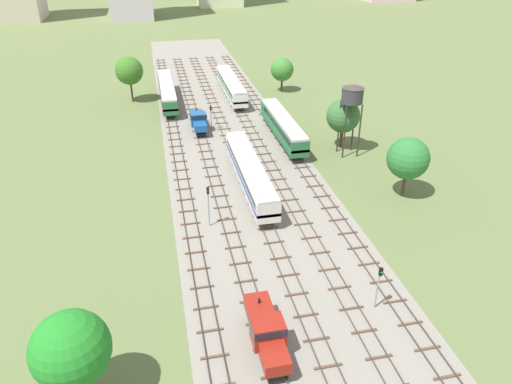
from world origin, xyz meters
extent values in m
plane|color=#5B6B3D|center=(0.00, 56.00, 0.00)|extent=(480.00, 480.00, 0.00)
cube|color=gray|center=(0.00, 56.00, 0.00)|extent=(21.80, 176.00, 0.01)
cube|color=#47382D|center=(-9.62, 57.00, 0.22)|extent=(0.07, 126.00, 0.15)
cube|color=#47382D|center=(-8.18, 57.00, 0.22)|extent=(0.07, 126.00, 0.15)
cube|color=brown|center=(-8.90, 13.50, 0.07)|extent=(2.40, 0.22, 0.14)
cube|color=brown|center=(-8.90, 16.50, 0.07)|extent=(2.40, 0.22, 0.14)
cube|color=brown|center=(-8.90, 19.50, 0.07)|extent=(2.40, 0.22, 0.14)
cube|color=brown|center=(-8.90, 22.50, 0.07)|extent=(2.40, 0.22, 0.14)
cube|color=brown|center=(-8.90, 25.50, 0.07)|extent=(2.40, 0.22, 0.14)
cube|color=brown|center=(-8.90, 28.50, 0.07)|extent=(2.40, 0.22, 0.14)
cube|color=brown|center=(-8.90, 31.50, 0.07)|extent=(2.40, 0.22, 0.14)
cube|color=brown|center=(-8.90, 34.50, 0.07)|extent=(2.40, 0.22, 0.14)
cube|color=brown|center=(-8.90, 37.50, 0.07)|extent=(2.40, 0.22, 0.14)
cube|color=brown|center=(-8.90, 40.50, 0.07)|extent=(2.40, 0.22, 0.14)
cube|color=brown|center=(-8.90, 43.50, 0.07)|extent=(2.40, 0.22, 0.14)
cube|color=brown|center=(-8.90, 46.50, 0.07)|extent=(2.40, 0.22, 0.14)
cube|color=brown|center=(-8.90, 49.50, 0.07)|extent=(2.40, 0.22, 0.14)
cube|color=brown|center=(-8.90, 52.50, 0.07)|extent=(2.40, 0.22, 0.14)
cube|color=brown|center=(-8.90, 55.50, 0.07)|extent=(2.40, 0.22, 0.14)
cube|color=brown|center=(-8.90, 58.50, 0.07)|extent=(2.40, 0.22, 0.14)
cube|color=brown|center=(-8.90, 61.50, 0.07)|extent=(2.40, 0.22, 0.14)
cube|color=brown|center=(-8.90, 64.50, 0.07)|extent=(2.40, 0.22, 0.14)
cube|color=brown|center=(-8.90, 67.50, 0.07)|extent=(2.40, 0.22, 0.14)
cube|color=brown|center=(-8.90, 70.50, 0.07)|extent=(2.40, 0.22, 0.14)
cube|color=brown|center=(-8.90, 73.50, 0.07)|extent=(2.40, 0.22, 0.14)
cube|color=brown|center=(-8.90, 76.50, 0.07)|extent=(2.40, 0.22, 0.14)
cube|color=brown|center=(-8.90, 79.50, 0.07)|extent=(2.40, 0.22, 0.14)
cube|color=brown|center=(-8.90, 82.50, 0.07)|extent=(2.40, 0.22, 0.14)
cube|color=brown|center=(-8.90, 85.50, 0.07)|extent=(2.40, 0.22, 0.14)
cube|color=brown|center=(-8.90, 88.50, 0.07)|extent=(2.40, 0.22, 0.14)
cube|color=brown|center=(-8.90, 91.50, 0.07)|extent=(2.40, 0.22, 0.14)
cube|color=brown|center=(-8.90, 94.50, 0.07)|extent=(2.40, 0.22, 0.14)
cube|color=brown|center=(-8.90, 97.50, 0.07)|extent=(2.40, 0.22, 0.14)
cube|color=brown|center=(-8.90, 100.50, 0.07)|extent=(2.40, 0.22, 0.14)
cube|color=brown|center=(-8.90, 103.50, 0.07)|extent=(2.40, 0.22, 0.14)
cube|color=brown|center=(-8.90, 106.50, 0.07)|extent=(2.40, 0.22, 0.14)
cube|color=brown|center=(-8.90, 109.50, 0.07)|extent=(2.40, 0.22, 0.14)
cube|color=brown|center=(-8.90, 112.50, 0.07)|extent=(2.40, 0.22, 0.14)
cube|color=brown|center=(-8.90, 115.50, 0.07)|extent=(2.40, 0.22, 0.14)
cube|color=brown|center=(-8.90, 118.50, 0.07)|extent=(2.40, 0.22, 0.14)
cube|color=#47382D|center=(-5.17, 57.00, 0.22)|extent=(0.07, 126.00, 0.15)
cube|color=#47382D|center=(-3.73, 57.00, 0.22)|extent=(0.07, 126.00, 0.15)
cube|color=brown|center=(-4.45, 10.50, 0.07)|extent=(2.40, 0.22, 0.14)
cube|color=brown|center=(-4.45, 13.50, 0.07)|extent=(2.40, 0.22, 0.14)
cube|color=brown|center=(-4.45, 16.50, 0.07)|extent=(2.40, 0.22, 0.14)
cube|color=brown|center=(-4.45, 19.50, 0.07)|extent=(2.40, 0.22, 0.14)
cube|color=brown|center=(-4.45, 22.50, 0.07)|extent=(2.40, 0.22, 0.14)
cube|color=brown|center=(-4.45, 25.50, 0.07)|extent=(2.40, 0.22, 0.14)
cube|color=brown|center=(-4.45, 28.50, 0.07)|extent=(2.40, 0.22, 0.14)
cube|color=brown|center=(-4.45, 31.50, 0.07)|extent=(2.40, 0.22, 0.14)
cube|color=brown|center=(-4.45, 34.50, 0.07)|extent=(2.40, 0.22, 0.14)
cube|color=brown|center=(-4.45, 37.50, 0.07)|extent=(2.40, 0.22, 0.14)
cube|color=brown|center=(-4.45, 40.50, 0.07)|extent=(2.40, 0.22, 0.14)
cube|color=brown|center=(-4.45, 43.50, 0.07)|extent=(2.40, 0.22, 0.14)
cube|color=brown|center=(-4.45, 46.50, 0.07)|extent=(2.40, 0.22, 0.14)
cube|color=brown|center=(-4.45, 49.50, 0.07)|extent=(2.40, 0.22, 0.14)
cube|color=brown|center=(-4.45, 52.50, 0.07)|extent=(2.40, 0.22, 0.14)
cube|color=brown|center=(-4.45, 55.50, 0.07)|extent=(2.40, 0.22, 0.14)
cube|color=brown|center=(-4.45, 58.50, 0.07)|extent=(2.40, 0.22, 0.14)
cube|color=brown|center=(-4.45, 61.50, 0.07)|extent=(2.40, 0.22, 0.14)
cube|color=brown|center=(-4.45, 64.50, 0.07)|extent=(2.40, 0.22, 0.14)
cube|color=brown|center=(-4.45, 67.50, 0.07)|extent=(2.40, 0.22, 0.14)
cube|color=brown|center=(-4.45, 70.50, 0.07)|extent=(2.40, 0.22, 0.14)
cube|color=brown|center=(-4.45, 73.50, 0.07)|extent=(2.40, 0.22, 0.14)
cube|color=brown|center=(-4.45, 76.50, 0.07)|extent=(2.40, 0.22, 0.14)
cube|color=brown|center=(-4.45, 79.50, 0.07)|extent=(2.40, 0.22, 0.14)
cube|color=brown|center=(-4.45, 82.50, 0.07)|extent=(2.40, 0.22, 0.14)
cube|color=brown|center=(-4.45, 85.50, 0.07)|extent=(2.40, 0.22, 0.14)
cube|color=brown|center=(-4.45, 88.50, 0.07)|extent=(2.40, 0.22, 0.14)
cube|color=brown|center=(-4.45, 91.50, 0.07)|extent=(2.40, 0.22, 0.14)
cube|color=brown|center=(-4.45, 94.50, 0.07)|extent=(2.40, 0.22, 0.14)
cube|color=brown|center=(-4.45, 97.50, 0.07)|extent=(2.40, 0.22, 0.14)
cube|color=brown|center=(-4.45, 100.50, 0.07)|extent=(2.40, 0.22, 0.14)
cube|color=brown|center=(-4.45, 103.50, 0.07)|extent=(2.40, 0.22, 0.14)
cube|color=brown|center=(-4.45, 106.50, 0.07)|extent=(2.40, 0.22, 0.14)
cube|color=brown|center=(-4.45, 109.50, 0.07)|extent=(2.40, 0.22, 0.14)
cube|color=brown|center=(-4.45, 112.50, 0.07)|extent=(2.40, 0.22, 0.14)
cube|color=brown|center=(-4.45, 115.50, 0.07)|extent=(2.40, 0.22, 0.14)
cube|color=brown|center=(-4.45, 118.50, 0.07)|extent=(2.40, 0.22, 0.14)
cube|color=#47382D|center=(-0.72, 57.00, 0.22)|extent=(0.07, 126.00, 0.15)
cube|color=#47382D|center=(0.72, 57.00, 0.22)|extent=(0.07, 126.00, 0.15)
cube|color=brown|center=(0.00, 10.50, 0.07)|extent=(2.40, 0.22, 0.14)
cube|color=brown|center=(0.00, 13.50, 0.07)|extent=(2.40, 0.22, 0.14)
cube|color=brown|center=(0.00, 16.50, 0.07)|extent=(2.40, 0.22, 0.14)
cube|color=brown|center=(0.00, 19.50, 0.07)|extent=(2.40, 0.22, 0.14)
cube|color=brown|center=(0.00, 22.50, 0.07)|extent=(2.40, 0.22, 0.14)
cube|color=brown|center=(0.00, 25.50, 0.07)|extent=(2.40, 0.22, 0.14)
cube|color=brown|center=(0.00, 28.50, 0.07)|extent=(2.40, 0.22, 0.14)
cube|color=brown|center=(0.00, 31.50, 0.07)|extent=(2.40, 0.22, 0.14)
cube|color=brown|center=(0.00, 34.50, 0.07)|extent=(2.40, 0.22, 0.14)
cube|color=brown|center=(0.00, 37.50, 0.07)|extent=(2.40, 0.22, 0.14)
cube|color=brown|center=(0.00, 40.50, 0.07)|extent=(2.40, 0.22, 0.14)
cube|color=brown|center=(0.00, 43.50, 0.07)|extent=(2.40, 0.22, 0.14)
cube|color=brown|center=(0.00, 46.50, 0.07)|extent=(2.40, 0.22, 0.14)
cube|color=brown|center=(0.00, 49.50, 0.07)|extent=(2.40, 0.22, 0.14)
cube|color=brown|center=(0.00, 52.50, 0.07)|extent=(2.40, 0.22, 0.14)
cube|color=brown|center=(0.00, 55.50, 0.07)|extent=(2.40, 0.22, 0.14)
cube|color=brown|center=(0.00, 58.50, 0.07)|extent=(2.40, 0.22, 0.14)
cube|color=brown|center=(0.00, 61.50, 0.07)|extent=(2.40, 0.22, 0.14)
cube|color=brown|center=(0.00, 64.50, 0.07)|extent=(2.40, 0.22, 0.14)
cube|color=brown|center=(0.00, 67.50, 0.07)|extent=(2.40, 0.22, 0.14)
cube|color=brown|center=(0.00, 70.50, 0.07)|extent=(2.40, 0.22, 0.14)
cube|color=brown|center=(0.00, 73.50, 0.07)|extent=(2.40, 0.22, 0.14)
cube|color=brown|center=(0.00, 76.50, 0.07)|extent=(2.40, 0.22, 0.14)
cube|color=brown|center=(0.00, 79.50, 0.07)|extent=(2.40, 0.22, 0.14)
cube|color=brown|center=(0.00, 82.50, 0.07)|extent=(2.40, 0.22, 0.14)
cube|color=brown|center=(0.00, 85.50, 0.07)|extent=(2.40, 0.22, 0.14)
cube|color=brown|center=(0.00, 88.50, 0.07)|extent=(2.40, 0.22, 0.14)
cube|color=brown|center=(0.00, 91.50, 0.07)|extent=(2.40, 0.22, 0.14)
cube|color=brown|center=(0.00, 94.50, 0.07)|extent=(2.40, 0.22, 0.14)
cube|color=brown|center=(0.00, 97.50, 0.07)|extent=(2.40, 0.22, 0.14)
cube|color=brown|center=(0.00, 100.50, 0.07)|extent=(2.40, 0.22, 0.14)
cube|color=brown|center=(0.00, 103.50, 0.07)|extent=(2.40, 0.22, 0.14)
cube|color=brown|center=(0.00, 106.50, 0.07)|extent=(2.40, 0.22, 0.14)
cube|color=brown|center=(0.00, 109.50, 0.07)|extent=(2.40, 0.22, 0.14)
cube|color=brown|center=(0.00, 112.50, 0.07)|extent=(2.40, 0.22, 0.14)
cube|color=brown|center=(0.00, 115.50, 0.07)|extent=(2.40, 0.22, 0.14)
cube|color=brown|center=(0.00, 118.50, 0.07)|extent=(2.40, 0.22, 0.14)
cube|color=#47382D|center=(3.73, 57.00, 0.22)|extent=(0.07, 126.00, 0.15)
cube|color=#47382D|center=(5.17, 57.00, 0.22)|extent=(0.07, 126.00, 0.15)
cube|color=brown|center=(4.45, 10.50, 0.07)|extent=(2.40, 0.22, 0.14)
cube|color=brown|center=(4.45, 13.50, 0.07)|extent=(2.40, 0.22, 0.14)
cube|color=brown|center=(4.45, 16.50, 0.07)|extent=(2.40, 0.22, 0.14)
cube|color=brown|center=(4.45, 19.50, 0.07)|extent=(2.40, 0.22, 0.14)
cube|color=brown|center=(4.45, 22.50, 0.07)|extent=(2.40, 0.22, 0.14)
cube|color=brown|center=(4.45, 25.50, 0.07)|extent=(2.40, 0.22, 0.14)
cube|color=brown|center=(4.45, 28.50, 0.07)|extent=(2.40, 0.22, 0.14)
cube|color=brown|center=(4.45, 31.50, 0.07)|extent=(2.40, 0.22, 0.14)
cube|color=brown|center=(4.45, 34.50, 0.07)|extent=(2.40, 0.22, 0.14)
cube|color=brown|center=(4.45, 37.50, 0.07)|extent=(2.40, 0.22, 0.14)
cube|color=brown|center=(4.45, 40.50, 0.07)|extent=(2.40, 0.22, 0.14)
cube|color=brown|center=(4.45, 43.50, 0.07)|extent=(2.40, 0.22, 0.14)
cube|color=brown|center=(4.45, 46.50, 0.07)|extent=(2.40, 0.22, 0.14)
cube|color=brown|center=(4.45, 49.50, 0.07)|extent=(2.40, 0.22, 0.14)
cube|color=brown|center=(4.45, 52.50, 0.07)|extent=(2.40, 0.22, 0.14)
cube|color=brown|center=(4.45, 55.50, 0.07)|extent=(2.40, 0.22, 0.14)
cube|color=brown|center=(4.45, 58.50, 0.07)|extent=(2.40, 0.22, 0.14)
cube|color=brown|center=(4.45, 61.50, 0.07)|extent=(2.40, 0.22, 0.14)
cube|color=brown|center=(4.45, 64.50, 0.07)|extent=(2.40, 0.22, 0.14)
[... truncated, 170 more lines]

